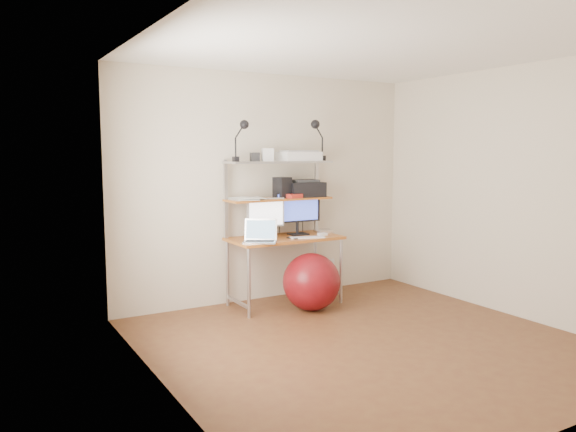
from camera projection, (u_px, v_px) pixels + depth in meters
The scene contains 20 objects.
room at pixel (369, 200), 4.73m from camera, with size 3.60×3.60×3.60m.
computer_desk at pixel (282, 216), 6.05m from camera, with size 1.20×0.60×1.57m.
wall_outlet at pixel (331, 264), 6.79m from camera, with size 0.08×0.01×0.12m, color white.
monitor_silver at pixel (266, 215), 5.97m from camera, with size 0.41×0.18×0.45m.
monitor_black at pixel (297, 209), 6.17m from camera, with size 0.56×0.16×0.56m.
laptop at pixel (260, 237), 5.70m from camera, with size 0.42×0.40×0.29m.
keyboard at pixel (307, 237), 5.96m from camera, with size 0.37×0.11×0.01m, color white.
mouse at pixel (322, 234), 6.13m from camera, with size 0.10×0.06×0.03m, color white.
mac_mini at pixel (323, 231), 6.35m from camera, with size 0.18×0.18×0.03m, color silver.
phone at pixel (293, 238), 5.92m from camera, with size 0.07×0.13×0.01m, color black.
printer at pixel (305, 189), 6.25m from camera, with size 0.43×0.32×0.19m.
nas_cube at pixel (282, 188), 6.10m from camera, with size 0.15×0.15×0.22m, color black.
red_box at pixel (294, 196), 6.07m from camera, with size 0.16×0.11×0.05m, color #AE261B.
scanner at pixel (299, 156), 6.16m from camera, with size 0.45×0.30×0.12m.
box_white at pixel (268, 155), 5.95m from camera, with size 0.12×0.10×0.14m, color white.
box_grey at pixel (255, 157), 5.95m from camera, with size 0.09×0.09×0.09m, color #2A2A2C.
clip_lamp_left at pixel (242, 131), 5.71m from camera, with size 0.17×0.09×0.42m.
clip_lamp_right at pixel (317, 131), 6.20m from camera, with size 0.18×0.10×0.45m.
exercise_ball at pixel (311, 282), 5.85m from camera, with size 0.60×0.60×0.60m, color maroon.
paper_stack at pixel (246, 198), 5.89m from camera, with size 0.36×0.41×0.02m.
Camera 1 is at (-2.96, -3.73, 1.66)m, focal length 35.00 mm.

